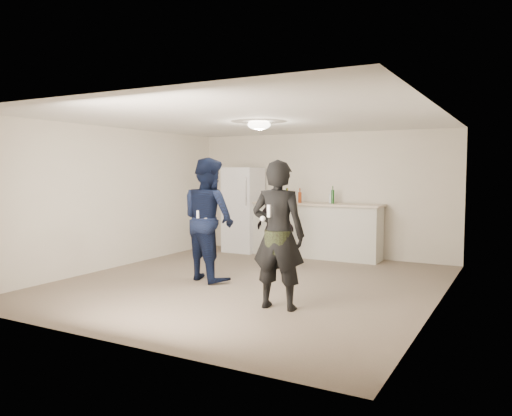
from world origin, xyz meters
The scene contains 21 objects.
floor centered at (0.00, 0.00, 0.00)m, with size 6.00×6.00×0.00m, color #6B5B4C.
ceiling centered at (0.00, 0.00, 2.50)m, with size 6.00×6.00×0.00m, color silver.
wall_back centered at (0.00, 3.00, 1.25)m, with size 6.00×6.00×0.00m, color beige.
wall_front centered at (0.00, -3.00, 1.25)m, with size 6.00×6.00×0.00m, color beige.
wall_left centered at (-2.75, 0.00, 1.25)m, with size 6.00×6.00×0.00m, color beige.
wall_right centered at (2.75, 0.00, 1.25)m, with size 6.00×6.00×0.00m, color beige.
counter centered at (0.02, 2.67, 0.53)m, with size 2.60×0.56×1.05m, color beige.
counter_top centered at (0.02, 2.67, 1.07)m, with size 2.68×0.64×0.04m, color beige.
fridge centered at (-1.61, 2.60, 0.90)m, with size 0.70×0.70×1.80m, color white.
fridge_handle centered at (-1.33, 2.23, 1.30)m, with size 0.02×0.02×0.60m, color silver.
ceiling_dome centered at (0.00, 0.30, 2.45)m, with size 0.36×0.36×0.16m, color white.
shaker centered at (-0.69, 2.76, 1.18)m, with size 0.08×0.08×0.17m, color silver.
man centered at (-0.70, -0.09, 0.97)m, with size 0.94×0.73×1.94m, color #0E193C.
woman centered at (1.01, -1.07, 0.93)m, with size 0.68×0.45×1.87m, color black.
camo_shorts centered at (1.01, -1.07, 0.85)m, with size 0.34×0.34×0.28m, color #263417.
spectator centered at (-0.20, 1.29, 0.72)m, with size 0.84×0.35×1.43m, color black.
remote_man centered at (-0.70, -0.37, 1.05)m, with size 0.04×0.04×0.15m, color white.
nunchuk_man centered at (-0.58, -0.34, 0.98)m, with size 0.07×0.07×0.07m, color white.
remote_woman centered at (1.01, -1.32, 1.25)m, with size 0.04×0.04×0.15m, color silver.
nunchuk_woman centered at (0.91, -1.29, 1.15)m, with size 0.07×0.07×0.07m, color white.
bottle_cluster centered at (-0.20, 2.64, 1.20)m, with size 1.08×0.25×0.27m.
Camera 1 is at (3.71, -6.63, 1.73)m, focal length 35.00 mm.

